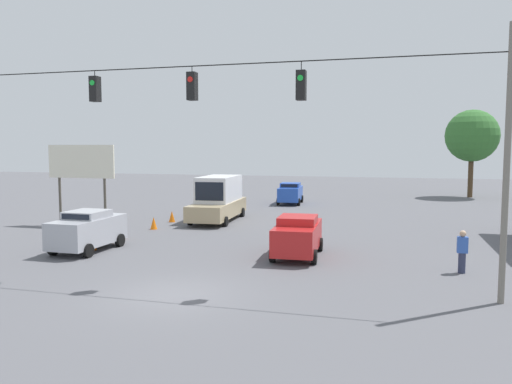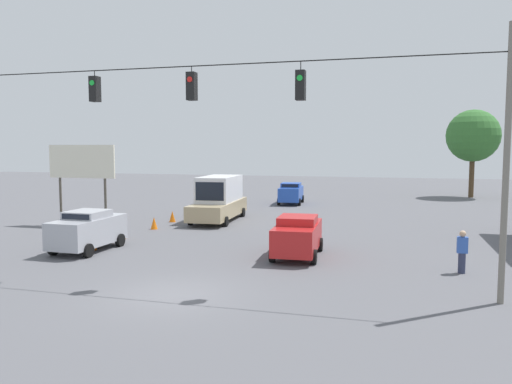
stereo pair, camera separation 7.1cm
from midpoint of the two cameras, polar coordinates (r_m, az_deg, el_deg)
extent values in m
plane|color=#56565B|center=(17.49, -9.54, -11.46)|extent=(140.00, 140.00, 0.00)
cylinder|color=slate|center=(17.42, 26.63, 2.70)|extent=(0.20, 0.20, 8.80)
cylinder|color=black|center=(18.71, -7.44, 14.07)|extent=(21.04, 0.04, 0.04)
cube|color=black|center=(17.47, 5.07, 12.05)|extent=(0.32, 0.36, 1.01)
cylinder|color=black|center=(17.57, 5.08, 14.18)|extent=(0.03, 0.03, 0.31)
cylinder|color=green|center=(17.32, 4.96, 12.87)|extent=(0.20, 0.02, 0.20)
cube|color=black|center=(18.61, -7.41, 11.89)|extent=(0.32, 0.36, 1.01)
cylinder|color=black|center=(18.70, -7.44, 13.75)|extent=(0.03, 0.03, 0.21)
cylinder|color=red|center=(18.47, -7.66, 12.65)|extent=(0.20, 0.02, 0.20)
cube|color=black|center=(20.47, -18.01, 11.12)|extent=(0.32, 0.36, 0.96)
cylinder|color=black|center=(20.55, -18.05, 12.76)|extent=(0.03, 0.03, 0.22)
cylinder|color=green|center=(20.34, -18.32, 11.77)|extent=(0.20, 0.02, 0.20)
cube|color=#A8AAB2|center=(25.40, -18.75, -4.26)|extent=(1.91, 4.16, 1.27)
cube|color=#A8AAB2|center=(25.28, -18.81, -2.44)|extent=(1.73, 1.84, 0.36)
cube|color=black|center=(24.54, -20.03, -2.69)|extent=(1.48, 0.04, 0.25)
cylinder|color=black|center=(25.00, -22.22, -5.99)|extent=(0.23, 0.64, 0.64)
cylinder|color=black|center=(23.91, -18.73, -6.37)|extent=(0.23, 0.64, 0.64)
cylinder|color=black|center=(27.11, -18.69, -5.03)|extent=(0.23, 0.64, 0.64)
cylinder|color=black|center=(26.11, -15.36, -5.33)|extent=(0.23, 0.64, 0.64)
cube|color=red|center=(22.92, 4.70, -5.11)|extent=(2.00, 4.40, 1.18)
cube|color=red|center=(22.79, 4.71, -3.21)|extent=(1.75, 1.98, 0.36)
cube|color=black|center=(23.74, 5.03, -2.88)|extent=(1.44, 0.09, 0.25)
cylinder|color=black|center=(24.30, 7.27, -5.96)|extent=(0.25, 0.65, 0.64)
cylinder|color=black|center=(24.52, 3.04, -5.82)|extent=(0.25, 0.65, 0.64)
cylinder|color=black|center=(21.56, 6.57, -7.37)|extent=(0.25, 0.65, 0.64)
cylinder|color=black|center=(21.82, 1.81, -7.19)|extent=(0.25, 0.65, 0.64)
cube|color=#234CB2|center=(44.13, 3.90, -0.18)|extent=(2.09, 4.29, 1.18)
cube|color=#234CB2|center=(44.06, 3.91, 0.81)|extent=(1.77, 1.95, 0.36)
cube|color=black|center=(43.15, 3.76, 0.72)|extent=(1.42, 0.13, 0.25)
cylinder|color=black|center=(42.97, 2.50, -1.11)|extent=(0.27, 0.65, 0.64)
cylinder|color=black|center=(42.75, 4.86, -1.15)|extent=(0.27, 0.65, 0.64)
cylinder|color=black|center=(45.64, 2.99, -0.74)|extent=(0.27, 0.65, 0.64)
cylinder|color=black|center=(45.43, 5.22, -0.78)|extent=(0.27, 0.65, 0.64)
cube|color=tan|center=(33.95, -4.46, -1.92)|extent=(2.74, 7.16, 1.00)
cube|color=silver|center=(34.15, -4.30, 0.39)|extent=(2.41, 4.62, 1.69)
cube|color=black|center=(31.99, -5.44, 0.07)|extent=(1.87, 0.13, 1.19)
cylinder|color=black|center=(32.22, -7.61, -3.23)|extent=(0.26, 0.65, 0.64)
cylinder|color=black|center=(31.52, -3.58, -3.38)|extent=(0.26, 0.65, 0.64)
cylinder|color=black|center=(36.52, -5.20, -2.22)|extent=(0.26, 0.65, 0.64)
cylinder|color=black|center=(35.91, -1.62, -2.33)|extent=(0.26, 0.65, 0.64)
cone|color=orange|center=(25.63, -18.28, -5.48)|extent=(0.42, 0.42, 0.75)
cone|color=orange|center=(28.21, -15.22, -4.44)|extent=(0.42, 0.42, 0.75)
cone|color=orange|center=(31.04, -11.68, -3.51)|extent=(0.42, 0.42, 0.75)
cone|color=orange|center=(33.82, -9.65, -2.77)|extent=(0.42, 0.42, 0.75)
cone|color=orange|center=(36.81, -7.45, -2.11)|extent=(0.42, 0.42, 0.75)
cylinder|color=#4C473D|center=(32.77, -16.93, -1.16)|extent=(0.16, 0.16, 3.03)
cylinder|color=#4C473D|center=(34.62, -21.53, -0.97)|extent=(0.16, 0.16, 3.03)
cube|color=silver|center=(33.50, -19.42, 3.31)|extent=(4.68, 0.12, 2.10)
cylinder|color=#2D334C|center=(21.53, 22.38, -7.51)|extent=(0.28, 0.28, 0.81)
cube|color=#3359B2|center=(21.39, 22.44, -5.61)|extent=(0.40, 0.24, 0.64)
sphere|color=tan|center=(21.31, 22.48, -4.42)|extent=(0.25, 0.25, 0.25)
cylinder|color=#4C3823|center=(54.11, 23.29, 1.93)|extent=(0.49, 0.49, 4.72)
sphere|color=#336B2D|center=(54.06, 23.43, 5.93)|extent=(5.15, 5.15, 5.15)
camera|label=1|loc=(0.04, -90.08, -0.01)|focal=35.00mm
camera|label=2|loc=(0.04, 89.92, 0.01)|focal=35.00mm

